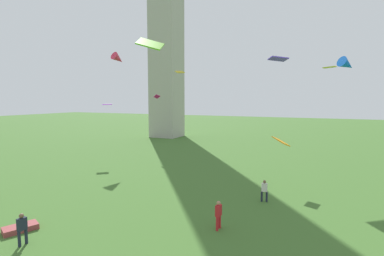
% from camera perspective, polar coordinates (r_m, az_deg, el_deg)
% --- Properties ---
extents(monument_obelisk, '(5.24, 5.24, 49.87)m').
position_cam_1_polar(monument_obelisk, '(59.59, -5.21, 22.81)').
color(monument_obelisk, '#A8A399').
rests_on(monument_obelisk, ground_plane).
extents(person_1, '(0.28, 0.52, 1.68)m').
position_cam_1_polar(person_1, '(17.05, 5.31, -16.62)').
color(person_1, red).
rests_on(person_1, ground_plane).
extents(person_2, '(0.26, 0.52, 1.67)m').
position_cam_1_polar(person_2, '(17.63, -30.82, -16.67)').
color(person_2, '#1E2333').
rests_on(person_2, ground_plane).
extents(person_3, '(0.49, 0.31, 1.60)m').
position_cam_1_polar(person_3, '(21.83, 14.26, -11.83)').
color(person_3, '#1E2333').
rests_on(person_3, ground_plane).
extents(kite_flying_0, '(2.24, 2.26, 1.72)m').
position_cam_1_polar(kite_flying_0, '(35.20, 28.54, 11.06)').
color(kite_flying_0, blue).
extents(kite_flying_1, '(1.42, 1.38, 0.13)m').
position_cam_1_polar(kite_flying_1, '(37.44, -16.62, 4.54)').
color(kite_flying_1, purple).
extents(kite_flying_2, '(1.82, 1.67, 1.12)m').
position_cam_1_polar(kite_flying_2, '(20.71, -8.38, 16.29)').
color(kite_flying_2, '#6CCC24').
extents(kite_flying_3, '(1.41, 2.06, 1.71)m').
position_cam_1_polar(kite_flying_3, '(40.26, -14.54, 13.23)').
color(kite_flying_3, '#DB2A49').
extents(kite_flying_4, '(1.09, 0.89, 0.59)m').
position_cam_1_polar(kite_flying_4, '(39.83, -7.03, 6.26)').
color(kite_flying_4, '#BB0F6D').
extents(kite_flying_5, '(2.12, 1.94, 0.42)m').
position_cam_1_polar(kite_flying_5, '(30.76, 16.83, 13.09)').
color(kite_flying_5, '#5C38E6').
extents(kite_flying_6, '(0.99, 0.79, 0.11)m').
position_cam_1_polar(kite_flying_6, '(24.08, 25.78, 10.88)').
color(kite_flying_6, gold).
extents(kite_flying_7, '(1.59, 1.61, 0.84)m').
position_cam_1_polar(kite_flying_7, '(25.28, 17.33, -2.56)').
color(kite_flying_7, orange).
extents(kite_flying_8, '(0.97, 1.05, 0.33)m').
position_cam_1_polar(kite_flying_8, '(29.45, -2.45, 11.13)').
color(kite_flying_8, gold).
extents(kite_bundle_0, '(1.56, 1.97, 0.31)m').
position_cam_1_polar(kite_bundle_0, '(19.71, -31.08, -16.76)').
color(kite_bundle_0, brown).
rests_on(kite_bundle_0, ground_plane).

